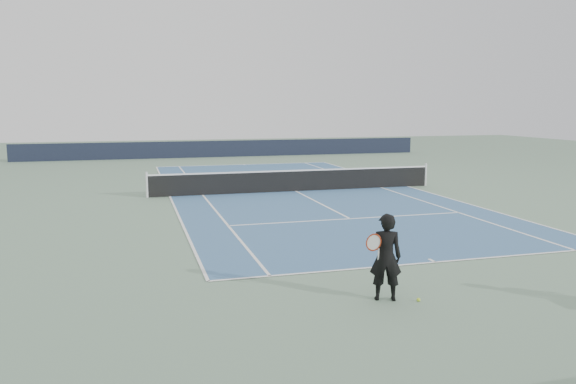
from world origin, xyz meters
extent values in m
plane|color=slate|center=(0.00, 0.00, 0.00)|extent=(80.00, 80.00, 0.00)
cube|color=#396088|center=(0.00, 0.00, 0.01)|extent=(10.97, 23.77, 0.01)
cylinder|color=silver|center=(-6.40, 0.00, 0.54)|extent=(0.10, 0.10, 1.07)
cylinder|color=silver|center=(6.40, 0.00, 0.54)|extent=(0.10, 0.10, 1.07)
cube|color=black|center=(0.00, 0.00, 0.46)|extent=(12.80, 0.03, 0.90)
cube|color=white|center=(0.00, 0.00, 0.93)|extent=(12.80, 0.04, 0.06)
cube|color=black|center=(0.00, 17.88, 0.60)|extent=(30.00, 0.25, 1.20)
imported|color=black|center=(-2.32, -13.95, 0.86)|extent=(0.76, 0.64, 1.72)
torus|color=maroon|center=(-2.60, -14.00, 1.18)|extent=(0.34, 0.18, 0.36)
cylinder|color=white|center=(-2.60, -14.00, 1.18)|extent=(0.29, 0.14, 0.32)
cylinder|color=white|center=(-2.48, -13.97, 0.92)|extent=(0.08, 0.13, 0.27)
sphere|color=#C0E22E|center=(-1.73, -14.22, 0.04)|extent=(0.07, 0.07, 0.07)
camera|label=1|loc=(-6.97, -23.56, 3.74)|focal=35.00mm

